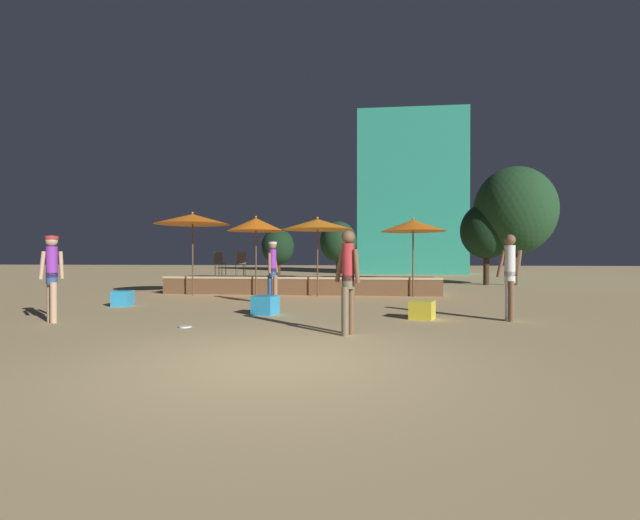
% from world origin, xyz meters
% --- Properties ---
extents(ground_plane, '(120.00, 120.00, 0.00)m').
position_xyz_m(ground_plane, '(0.00, 0.00, 0.00)').
color(ground_plane, tan).
extents(wooden_deck, '(10.09, 2.54, 0.65)m').
position_xyz_m(wooden_deck, '(-1.15, 10.79, 0.29)').
color(wooden_deck, brown).
rests_on(wooden_deck, ground).
extents(patio_umbrella_0, '(2.03, 2.03, 2.83)m').
position_xyz_m(patio_umbrella_0, '(-2.64, 9.36, 2.51)').
color(patio_umbrella_0, brown).
rests_on(patio_umbrella_0, ground).
extents(patio_umbrella_1, '(2.25, 2.25, 2.72)m').
position_xyz_m(patio_umbrella_1, '(2.86, 9.42, 2.43)').
color(patio_umbrella_1, brown).
rests_on(patio_umbrella_1, ground).
extents(patio_umbrella_2, '(2.62, 2.62, 2.97)m').
position_xyz_m(patio_umbrella_2, '(-4.88, 9.12, 2.70)').
color(patio_umbrella_2, brown).
rests_on(patio_umbrella_2, ground).
extents(patio_umbrella_3, '(2.48, 2.48, 2.76)m').
position_xyz_m(patio_umbrella_3, '(-0.42, 9.18, 2.49)').
color(patio_umbrella_3, brown).
rests_on(patio_umbrella_3, ground).
extents(cube_seat_0, '(0.62, 0.62, 0.45)m').
position_xyz_m(cube_seat_0, '(-1.15, 4.49, 0.22)').
color(cube_seat_0, '#2D9EDB').
rests_on(cube_seat_0, ground).
extents(cube_seat_1, '(0.64, 0.64, 0.41)m').
position_xyz_m(cube_seat_1, '(2.48, 4.14, 0.20)').
color(cube_seat_1, yellow).
rests_on(cube_seat_1, ground).
extents(cube_seat_2, '(0.51, 0.51, 0.43)m').
position_xyz_m(cube_seat_2, '(-5.50, 5.75, 0.22)').
color(cube_seat_2, '#2D9EDB').
rests_on(cube_seat_2, ground).
extents(person_0, '(0.49, 0.35, 1.84)m').
position_xyz_m(person_0, '(0.93, 2.03, 1.03)').
color(person_0, '#72664C').
rests_on(person_0, ground).
extents(person_1, '(0.53, 0.31, 1.86)m').
position_xyz_m(person_1, '(4.31, 4.04, 1.04)').
color(person_1, white).
rests_on(person_1, ground).
extents(person_2, '(0.30, 0.52, 1.82)m').
position_xyz_m(person_2, '(-1.45, 6.65, 1.04)').
color(person_2, '#2D4C7F').
rests_on(person_2, ground).
extents(person_3, '(0.33, 0.44, 1.82)m').
position_xyz_m(person_3, '(-5.30, 2.80, 1.05)').
color(person_3, tan).
rests_on(person_3, ground).
extents(bistro_chair_0, '(0.41, 0.41, 0.90)m').
position_xyz_m(bistro_chair_0, '(-4.47, 10.73, 1.20)').
color(bistro_chair_0, '#47474C').
rests_on(bistro_chair_0, wooden_deck).
extents(bistro_chair_1, '(0.46, 0.46, 0.90)m').
position_xyz_m(bistro_chair_1, '(-3.47, 10.28, 1.20)').
color(bistro_chair_1, '#47474C').
rests_on(bistro_chair_1, wooden_deck).
extents(frisbee_disc, '(0.24, 0.24, 0.03)m').
position_xyz_m(frisbee_disc, '(-2.26, 2.48, 0.02)').
color(frisbee_disc, white).
rests_on(frisbee_disc, ground).
extents(background_tree_0, '(1.77, 1.77, 2.89)m').
position_xyz_m(background_tree_0, '(-3.50, 17.31, 1.90)').
color(background_tree_0, '#3D2B1C').
rests_on(background_tree_0, ground).
extents(background_tree_1, '(3.78, 3.78, 5.66)m').
position_xyz_m(background_tree_1, '(8.33, 15.80, 3.57)').
color(background_tree_1, '#3D2B1C').
rests_on(background_tree_1, ground).
extents(background_tree_2, '(2.45, 2.45, 3.97)m').
position_xyz_m(background_tree_2, '(7.06, 15.93, 2.61)').
color(background_tree_2, '#3D2B1C').
rests_on(background_tree_2, ground).
extents(background_tree_3, '(2.23, 2.23, 3.50)m').
position_xyz_m(background_tree_3, '(-0.40, 20.29, 2.26)').
color(background_tree_3, '#3D2B1C').
rests_on(background_tree_3, ground).
extents(distant_building, '(8.46, 4.29, 12.80)m').
position_xyz_m(distant_building, '(4.82, 29.77, 6.40)').
color(distant_building, teal).
rests_on(distant_building, ground).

